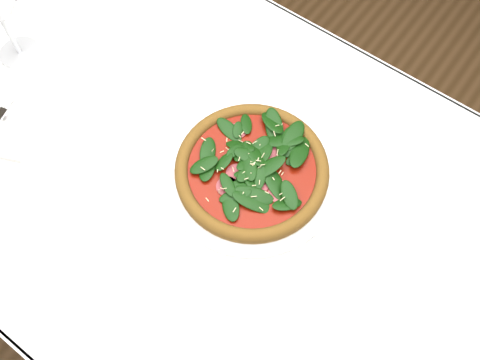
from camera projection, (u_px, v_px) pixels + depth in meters
The scene contains 5 objects.
ground at pixel (227, 293), 1.60m from camera, with size 6.00×6.00×0.00m, color brown.
dining_table at pixel (219, 205), 1.02m from camera, with size 1.21×0.81×0.75m.
plate at pixel (252, 173), 0.93m from camera, with size 0.31×0.31×0.01m.
pizza at pixel (252, 168), 0.91m from camera, with size 0.35×0.35×0.03m.
saucer_near at pixel (344, 360), 0.79m from camera, with size 0.12×0.12×0.01m.
Camera 1 is at (0.28, -0.31, 1.58)m, focal length 40.00 mm.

